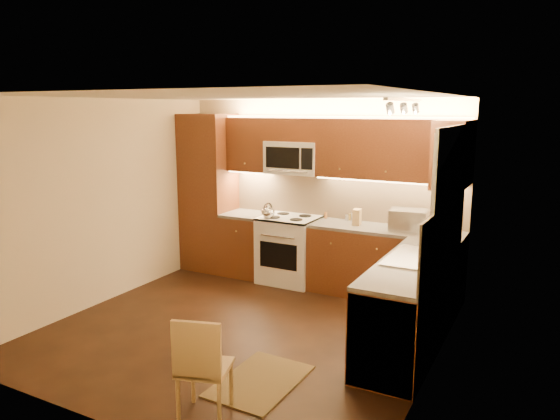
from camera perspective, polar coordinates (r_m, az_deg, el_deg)
The scene contains 37 objects.
floor at distance 5.92m, azimuth -3.88°, elevation -12.75°, with size 4.00×4.00×0.01m, color black.
ceiling at distance 5.42m, azimuth -4.23°, elevation 12.22°, with size 4.00×4.00×0.01m, color beige.
wall_back at distance 7.28m, azimuth 4.31°, elevation 2.03°, with size 4.00×0.01×2.50m, color beige.
wall_front at distance 4.04m, azimuth -19.32°, elevation -5.93°, with size 4.00×0.01×2.50m, color beige.
wall_left at distance 6.80m, azimuth -18.51°, elevation 0.84°, with size 0.01×4.00×2.50m, color beige.
wall_right at distance 4.81m, azimuth 16.65°, elevation -3.08°, with size 0.01×4.00×2.50m, color beige.
pantry at distance 7.85m, azimuth -7.70°, elevation 1.88°, with size 0.70×0.60×2.30m, color #49210F.
base_cab_back_left at distance 7.64m, azimuth -3.52°, elevation -3.82°, with size 0.62×0.60×0.86m, color #49210F.
counter_back_left at distance 7.54m, azimuth -3.56°, elevation -0.51°, with size 0.62×0.60×0.04m, color #3D3B38.
base_cab_back_right at distance 6.84m, azimuth 11.23°, elevation -5.79°, with size 1.92×0.60×0.86m, color #49210F.
counter_back_right at distance 6.73m, azimuth 11.37°, elevation -2.12°, with size 1.92×0.60×0.04m, color #3D3B38.
base_cab_right at distance 5.49m, azimuth 13.91°, elevation -10.17°, with size 0.60×2.00×0.86m, color #49210F.
counter_right at distance 5.35m, azimuth 14.13°, elevation -5.66°, with size 0.60×2.00×0.04m, color #3D3B38.
dishwasher at distance 4.86m, azimuth 11.82°, elevation -12.93°, with size 0.58×0.60×0.84m, color silver.
backsplash_back at distance 7.15m, azimuth 6.84°, elevation 1.41°, with size 3.30×0.02×0.60m, color tan.
backsplash_right at distance 5.21m, azimuth 17.40°, elevation -2.63°, with size 0.02×2.00×0.60m, color tan.
upper_cab_back_left at distance 7.51m, azimuth -3.15°, elevation 7.12°, with size 0.62×0.35×0.75m, color #49210F.
upper_cab_back_right at distance 6.69m, azimuth 12.01°, elevation 6.42°, with size 1.92×0.35×0.75m, color #49210F.
upper_cab_bridge at distance 7.17m, azimuth 1.62°, elevation 8.71°, with size 0.76×0.35×0.31m, color #49210F.
upper_cab_right_corner at distance 6.11m, azimuth 18.01°, elevation 5.71°, with size 0.35×0.50×0.75m, color #49210F.
stove at distance 7.29m, azimuth 1.02°, elevation -4.29°, with size 0.76×0.65×0.92m, color silver, non-canonical shape.
microwave at distance 7.18m, azimuth 1.55°, elevation 5.71°, with size 0.76×0.38×0.44m, color silver, non-canonical shape.
window_frame at distance 5.28m, azimuth 17.90°, elevation 1.94°, with size 0.03×1.44×1.24m, color silver.
window_blinds at distance 5.28m, azimuth 17.68°, elevation 1.96°, with size 0.02×1.36×1.16m, color silver.
sink at distance 5.46m, azimuth 14.56°, elevation -4.29°, with size 0.52×0.86×0.15m, color silver, non-canonical shape.
faucet at distance 5.41m, azimuth 16.46°, elevation -3.73°, with size 0.20×0.04×0.30m, color silver, non-canonical shape.
track_light_bar at distance 5.17m, azimuth 13.32°, elevation 11.58°, with size 0.04×1.20×0.03m, color silver.
kettle at distance 7.07m, azimuth -1.32°, elevation -0.05°, with size 0.19×0.19×0.21m, color silver, non-canonical shape.
toaster_oven at distance 6.63m, azimuth 13.75°, elevation -1.08°, with size 0.44×0.33×0.26m, color silver.
knife_block at distance 6.84m, azimuth 8.34°, elevation -0.75°, with size 0.09×0.15×0.21m, color #A9854C.
spice_jar_a at distance 7.08m, azimuth 7.26°, elevation -0.81°, with size 0.05×0.05×0.09m, color silver.
spice_jar_b at distance 7.19m, azimuth 4.98°, elevation -0.58°, with size 0.04×0.04×0.08m, color brown.
spice_jar_c at distance 7.10m, azimuth 7.82°, elevation -0.72°, with size 0.05×0.05×0.11m, color silver.
spice_jar_d at distance 7.11m, azimuth 7.59°, elevation -0.74°, with size 0.04×0.04×0.09m, color olive.
soap_bottle at distance 5.72m, azimuth 16.55°, elevation -3.52°, with size 0.08×0.08×0.18m, color silver.
rug at distance 4.89m, azimuth -2.18°, elevation -18.04°, with size 0.63×0.94×0.01m, color black.
dining_chair at distance 4.28m, azimuth -8.17°, elevation -16.32°, with size 0.38×0.38×0.86m, color #A9854C, non-canonical shape.
Camera 1 is at (2.88, -4.59, 2.38)m, focal length 33.72 mm.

